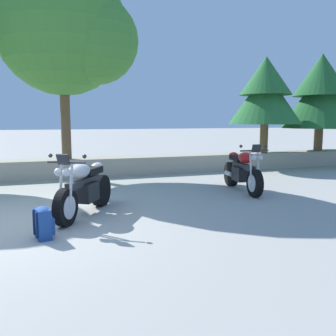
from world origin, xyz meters
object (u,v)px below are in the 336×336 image
(motorcycle_silver_near_left, at_px, (84,189))
(pine_tree_mid_right, at_px, (265,92))
(leafy_tree_mid_left, at_px, (69,32))
(pine_tree_far_right, at_px, (321,93))
(motorcycle_red_centre, at_px, (243,171))
(rider_backpack, at_px, (43,222))

(motorcycle_silver_near_left, xyz_separation_m, pine_tree_mid_right, (6.66, 4.45, 2.18))
(motorcycle_silver_near_left, distance_m, leafy_tree_mid_left, 5.84)
(motorcycle_silver_near_left, bearing_deg, pine_tree_far_right, 26.50)
(motorcycle_silver_near_left, bearing_deg, leafy_tree_mid_left, 88.04)
(pine_tree_mid_right, bearing_deg, motorcycle_silver_near_left, -146.25)
(motorcycle_red_centre, bearing_deg, pine_tree_mid_right, 50.36)
(pine_tree_mid_right, bearing_deg, leafy_tree_mid_left, 179.52)
(pine_tree_far_right, bearing_deg, leafy_tree_mid_left, -179.85)
(motorcycle_silver_near_left, bearing_deg, motorcycle_red_centre, 15.18)
(leafy_tree_mid_left, relative_size, pine_tree_far_right, 1.57)
(rider_backpack, relative_size, leafy_tree_mid_left, 0.08)
(motorcycle_red_centre, bearing_deg, pine_tree_far_right, 33.62)
(pine_tree_far_right, bearing_deg, motorcycle_silver_near_left, -153.50)
(leafy_tree_mid_left, xyz_separation_m, pine_tree_far_right, (8.93, 0.02, -1.49))
(motorcycle_red_centre, xyz_separation_m, rider_backpack, (-4.53, -2.19, -0.24))
(leafy_tree_mid_left, bearing_deg, motorcycle_silver_near_left, -91.96)
(motorcycle_red_centre, distance_m, pine_tree_mid_right, 4.94)
(motorcycle_silver_near_left, relative_size, pine_tree_mid_right, 0.56)
(motorcycle_silver_near_left, bearing_deg, rider_backpack, -121.27)
(pine_tree_far_right, bearing_deg, motorcycle_red_centre, -146.38)
(pine_tree_mid_right, distance_m, pine_tree_far_right, 2.43)
(pine_tree_far_right, bearing_deg, pine_tree_mid_right, -178.13)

